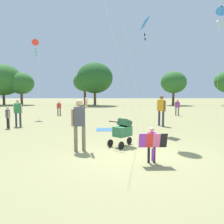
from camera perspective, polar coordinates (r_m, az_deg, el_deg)
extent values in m
plane|color=#938E5B|center=(7.18, 5.08, -11.16)|extent=(120.00, 120.00, 0.00)
cylinder|color=brown|center=(37.75, -25.60, 2.82)|extent=(0.36, 0.36, 1.56)
ellipsoid|color=#2D6628|center=(37.76, -25.78, 7.31)|extent=(5.45, 4.91, 4.64)
cylinder|color=brown|center=(36.64, -21.80, 3.02)|extent=(0.36, 0.36, 1.72)
ellipsoid|color=#2D6628|center=(36.64, -21.93, 6.73)|extent=(3.79, 3.41, 3.22)
cylinder|color=brown|center=(34.75, -6.84, 3.59)|extent=(0.36, 0.36, 2.12)
ellipsoid|color=#2D6628|center=(34.77, -6.89, 7.62)|extent=(3.45, 3.11, 2.93)
cylinder|color=brown|center=(32.50, -4.33, 3.30)|extent=(0.36, 0.36, 1.89)
ellipsoid|color=#235623|center=(32.54, -4.37, 8.57)|extent=(5.10, 4.59, 4.33)
cylinder|color=brown|center=(34.49, 15.18, 3.21)|extent=(0.36, 0.36, 1.85)
ellipsoid|color=#2D6628|center=(34.50, 15.27, 7.23)|extent=(3.74, 3.37, 3.18)
cylinder|color=#232328|center=(6.61, 10.59, -10.41)|extent=(0.07, 0.07, 0.50)
cylinder|color=#232328|center=(6.58, 9.24, -10.46)|extent=(0.07, 0.07, 0.50)
cube|color=purple|center=(6.49, 9.98, -6.70)|extent=(0.22, 0.14, 0.38)
cylinder|color=beige|center=(6.53, 11.16, -6.89)|extent=(0.05, 0.05, 0.33)
cylinder|color=beige|center=(6.47, 8.78, -6.96)|extent=(0.05, 0.05, 0.33)
sphere|color=beige|center=(6.45, 10.02, -4.39)|extent=(0.13, 0.13, 0.13)
cube|color=black|center=(6.39, 12.89, -7.02)|extent=(0.20, 0.15, 0.41)
cube|color=pink|center=(6.34, 11.17, -7.08)|extent=(0.20, 0.15, 0.41)
cube|color=red|center=(6.30, 9.43, -7.13)|extent=(0.20, 0.15, 0.41)
cube|color=purple|center=(6.27, 7.67, -7.17)|extent=(0.20, 0.15, 0.41)
cube|color=purple|center=(6.40, 10.28, -10.57)|extent=(0.08, 0.01, 0.36)
cylinder|color=#7F705B|center=(7.80, -9.13, -6.63)|extent=(0.13, 0.13, 0.86)
cylinder|color=#7F705B|center=(7.80, -7.14, -6.60)|extent=(0.13, 0.13, 0.86)
cube|color=#4C4C56|center=(7.68, -8.21, -1.11)|extent=(0.40, 0.28, 0.65)
cylinder|color=tan|center=(7.69, -9.95, -1.46)|extent=(0.09, 0.09, 0.57)
cylinder|color=tan|center=(7.79, -6.52, 2.26)|extent=(0.16, 0.53, 0.41)
sphere|color=tan|center=(7.64, -8.25, 2.29)|extent=(0.22, 0.22, 0.22)
cylinder|color=black|center=(8.74, 4.39, -7.23)|extent=(0.22, 0.23, 0.28)
cylinder|color=black|center=(8.31, -0.45, -7.88)|extent=(0.22, 0.23, 0.28)
cylinder|color=black|center=(7.97, 2.34, -8.44)|extent=(0.22, 0.23, 0.28)
cube|color=#337247|center=(8.34, 2.64, -4.89)|extent=(0.76, 0.77, 0.36)
cube|color=#235031|center=(8.39, 3.21, -2.75)|extent=(0.59, 0.59, 0.35)
cylinder|color=black|center=(7.93, 0.55, -2.48)|extent=(0.38, 0.35, 0.04)
cylinder|color=silver|center=(9.18, 1.39, 14.91)|extent=(2.17, 2.67, 7.14)
cube|color=blue|center=(12.65, 8.32, 21.35)|extent=(0.55, 0.99, 0.80)
cube|color=black|center=(12.51, 8.25, 18.72)|extent=(0.08, 0.09, 0.14)
cube|color=black|center=(12.47, 8.35, 17.73)|extent=(0.08, 0.09, 0.14)
cylinder|color=silver|center=(11.46, 5.55, 8.49)|extent=(1.24, 1.27, 5.36)
cone|color=blue|center=(17.63, 25.84, 21.92)|extent=(0.90, 0.87, 0.45)
cube|color=yellow|center=(17.48, 25.59, 20.03)|extent=(0.09, 0.09, 0.14)
cube|color=yellow|center=(17.37, 25.84, 19.37)|extent=(0.08, 0.07, 0.14)
cube|color=yellow|center=(17.39, 25.68, 18.61)|extent=(0.08, 0.06, 0.14)
cylinder|color=silver|center=(15.40, 25.11, 10.33)|extent=(1.44, 2.67, 7.05)
cone|color=red|center=(19.04, -18.77, 16.33)|extent=(0.60, 0.47, 0.44)
cube|color=green|center=(18.94, -18.70, 14.82)|extent=(0.08, 0.05, 0.14)
cube|color=green|center=(18.90, -18.74, 14.17)|extent=(0.08, 0.03, 0.14)
cube|color=green|center=(18.86, -18.59, 13.51)|extent=(0.08, 0.05, 0.14)
cylinder|color=silver|center=(17.01, -17.97, 7.65)|extent=(1.34, 3.10, 5.64)
cube|color=white|center=(40.29, 25.04, 20.10)|extent=(0.25, 0.38, 0.35)
cube|color=black|center=(41.68, 25.93, 22.72)|extent=(0.59, 0.35, 0.54)
cylinder|color=#33384C|center=(14.19, -23.01, -1.82)|extent=(0.11, 0.11, 0.77)
cylinder|color=#33384C|center=(14.10, -22.10, -1.83)|extent=(0.11, 0.11, 0.77)
cube|color=#2D8C4C|center=(14.09, -22.66, 0.90)|extent=(0.34, 0.21, 0.58)
cylinder|color=beige|center=(14.17, -23.44, 0.73)|extent=(0.08, 0.08, 0.51)
cylinder|color=beige|center=(14.01, -21.85, 0.74)|extent=(0.08, 0.08, 0.51)
sphere|color=beige|center=(14.06, -22.71, 2.56)|extent=(0.20, 0.20, 0.20)
cylinder|color=#232328|center=(19.59, -12.93, 0.04)|extent=(0.09, 0.09, 0.60)
cylinder|color=#232328|center=(19.57, -13.48, 0.02)|extent=(0.09, 0.09, 0.60)
cube|color=red|center=(19.54, -13.24, 1.57)|extent=(0.30, 0.24, 0.45)
cylinder|color=beige|center=(19.57, -12.76, 1.49)|extent=(0.07, 0.07, 0.40)
cylinder|color=beige|center=(19.53, -13.71, 1.46)|extent=(0.07, 0.07, 0.40)
sphere|color=beige|center=(19.53, -13.26, 2.50)|extent=(0.16, 0.16, 0.16)
cylinder|color=#33384C|center=(13.53, 12.76, -1.62)|extent=(0.13, 0.13, 0.88)
cylinder|color=#33384C|center=(13.68, 11.80, -1.53)|extent=(0.13, 0.13, 0.88)
cube|color=orange|center=(13.54, 12.34, 1.67)|extent=(0.44, 0.45, 0.66)
cylinder|color=brown|center=(13.41, 13.19, 1.42)|extent=(0.10, 0.10, 0.59)
cylinder|color=brown|center=(13.68, 11.51, 1.53)|extent=(0.10, 0.10, 0.59)
sphere|color=brown|center=(13.52, 12.38, 3.65)|extent=(0.23, 0.23, 0.23)
cylinder|color=#232328|center=(13.55, -24.58, -2.59)|extent=(0.09, 0.09, 0.59)
cylinder|color=#232328|center=(13.72, -24.86, -2.51)|extent=(0.09, 0.09, 0.59)
cube|color=#4C4C56|center=(13.58, -24.80, -0.39)|extent=(0.30, 0.29, 0.44)
cylinder|color=beige|center=(13.44, -24.54, -0.57)|extent=(0.06, 0.06, 0.39)
cylinder|color=beige|center=(13.73, -25.05, -0.47)|extent=(0.06, 0.06, 0.39)
sphere|color=beige|center=(13.56, -24.85, 0.92)|extent=(0.15, 0.15, 0.15)
cylinder|color=#4C4C51|center=(19.73, 16.40, 0.10)|extent=(0.10, 0.10, 0.68)
cylinder|color=#4C4C51|center=(19.75, 15.79, 0.13)|extent=(0.10, 0.10, 0.68)
cube|color=purple|center=(19.70, 16.14, 1.83)|extent=(0.34, 0.28, 0.51)
cylinder|color=tan|center=(19.68, 16.67, 1.71)|extent=(0.07, 0.07, 0.45)
cylinder|color=tan|center=(19.72, 15.61, 1.74)|extent=(0.07, 0.07, 0.45)
sphere|color=tan|center=(19.68, 16.17, 2.87)|extent=(0.17, 0.17, 0.17)
cube|color=#3366B2|center=(12.01, -0.95, -4.44)|extent=(1.30, 1.03, 0.02)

